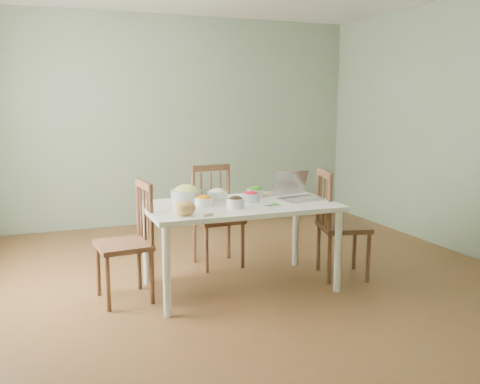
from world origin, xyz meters
name	(u,v)px	position (x,y,z in m)	size (l,w,h in m)	color
floor	(242,279)	(0.00, 0.00, 0.00)	(5.00, 5.00, 0.00)	brown
wall_back	(173,121)	(0.00, 2.50, 1.35)	(5.00, 0.00, 2.70)	#677E5D
wall_front	(452,164)	(0.00, -2.50, 1.35)	(5.00, 0.00, 2.70)	#677E5D
wall_right	(464,127)	(2.50, 0.00, 1.35)	(0.00, 5.00, 2.70)	#677E5D
dining_table	(240,246)	(-0.09, -0.19, 0.38)	(1.60, 0.90, 0.75)	white
chair_far	(218,217)	(-0.07, 0.48, 0.49)	(0.44, 0.42, 0.99)	#3D200F
chair_left	(123,242)	(-1.08, -0.11, 0.49)	(0.43, 0.41, 0.98)	#3D200F
chair_right	(343,224)	(0.90, -0.26, 0.50)	(0.44, 0.42, 1.00)	#3D200F
bread_boule	(184,208)	(-0.66, -0.47, 0.81)	(0.18, 0.18, 0.11)	tan
butter_stick	(207,215)	(-0.51, -0.58, 0.77)	(0.10, 0.03, 0.03)	beige
bowl_squash	(186,194)	(-0.52, 0.00, 0.83)	(0.27, 0.27, 0.15)	#E7ED65
bowl_carrot	(204,201)	(-0.41, -0.17, 0.80)	(0.16, 0.16, 0.09)	orange
bowl_onion	(217,194)	(-0.21, 0.06, 0.80)	(0.18, 0.18, 0.10)	white
bowl_mushroom	(236,202)	(-0.19, -0.35, 0.80)	(0.15, 0.15, 0.10)	black
bowl_redpep	(251,196)	(0.03, -0.14, 0.80)	(0.15, 0.15, 0.09)	red
bowl_broccoli	(255,192)	(0.15, 0.05, 0.80)	(0.15, 0.15, 0.10)	#1A610C
flatbread	(259,194)	(0.22, 0.14, 0.76)	(0.22, 0.22, 0.02)	#D1B48F
basil_bunch	(272,204)	(0.13, -0.36, 0.76)	(0.17, 0.17, 0.02)	#228129
laptop	(301,186)	(0.47, -0.22, 0.87)	(0.36, 0.33, 0.24)	silver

